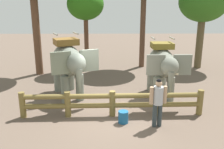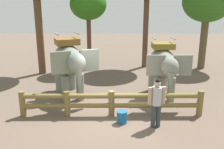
{
  "view_description": "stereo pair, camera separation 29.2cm",
  "coord_description": "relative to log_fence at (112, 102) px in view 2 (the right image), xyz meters",
  "views": [
    {
      "loc": [
        -0.13,
        -9.1,
        4.29
      ],
      "look_at": [
        0.0,
        1.12,
        1.4
      ],
      "focal_mm": 39.06,
      "sensor_mm": 36.0,
      "label": 1
    },
    {
      "loc": [
        0.16,
        -9.1,
        4.29
      ],
      "look_at": [
        0.0,
        1.12,
        1.4
      ],
      "focal_mm": 39.06,
      "sensor_mm": 36.0,
      "label": 2
    }
  ],
  "objects": [
    {
      "name": "feed_bucket",
      "position": [
        0.4,
        -0.61,
        -0.37
      ],
      "size": [
        0.38,
        0.38,
        0.47
      ],
      "color": "#19598C",
      "rests_on": "ground"
    },
    {
      "name": "log_fence",
      "position": [
        0.0,
        0.0,
        0.0
      ],
      "size": [
        7.34,
        0.41,
        1.05
      ],
      "color": "brown",
      "rests_on": "ground"
    },
    {
      "name": "tourist_woman_in_black",
      "position": [
        1.63,
        -0.91,
        0.45
      ],
      "size": [
        0.64,
        0.4,
        1.82
      ],
      "color": "#2F3A3D",
      "rests_on": "ground"
    },
    {
      "name": "elephant_near_left",
      "position": [
        -2.05,
        2.17,
        1.12
      ],
      "size": [
        2.69,
        3.65,
        3.08
      ],
      "color": "slate",
      "rests_on": "ground"
    },
    {
      "name": "tree_deep_back",
      "position": [
        6.24,
        7.93,
        3.92
      ],
      "size": [
        3.29,
        3.29,
        6.0
      ],
      "color": "brown",
      "rests_on": "ground"
    },
    {
      "name": "ground_plane",
      "position": [
        -0.0,
        0.06,
        -0.61
      ],
      "size": [
        60.0,
        60.0,
        0.0
      ],
      "primitive_type": "plane",
      "color": "brown"
    },
    {
      "name": "tree_far_left",
      "position": [
        -1.64,
        7.4,
        3.71
      ],
      "size": [
        2.39,
        2.39,
        5.4
      ],
      "color": "brown",
      "rests_on": "ground"
    },
    {
      "name": "elephant_center",
      "position": [
        2.38,
        2.13,
        1.01
      ],
      "size": [
        1.91,
        3.33,
        2.87
      ],
      "color": "gray",
      "rests_on": "ground"
    }
  ]
}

